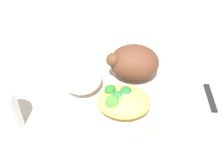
{
  "coord_description": "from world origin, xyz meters",
  "views": [
    {
      "loc": [
        -0.03,
        0.42,
        0.43
      ],
      "look_at": [
        0.0,
        0.0,
        0.03
      ],
      "focal_mm": 44.36,
      "sensor_mm": 36.0,
      "label": 1
    }
  ],
  "objects_px": {
    "plate": "(112,90)",
    "rice_pile": "(82,80)",
    "roasted_chicken": "(134,62)",
    "water_glass": "(2,112)",
    "mac_cheese_with_broccoli": "(122,101)",
    "knife": "(215,113)",
    "fork": "(202,112)"
  },
  "relations": [
    {
      "from": "plate",
      "to": "knife",
      "type": "relative_size",
      "value": 1.39
    },
    {
      "from": "plate",
      "to": "knife",
      "type": "bearing_deg",
      "value": 168.45
    },
    {
      "from": "plate",
      "to": "mac_cheese_with_broccoli",
      "type": "relative_size",
      "value": 2.54
    },
    {
      "from": "water_glass",
      "to": "plate",
      "type": "bearing_deg",
      "value": -151.85
    },
    {
      "from": "plate",
      "to": "mac_cheese_with_broccoli",
      "type": "bearing_deg",
      "value": 113.7
    },
    {
      "from": "roasted_chicken",
      "to": "water_glass",
      "type": "xyz_separation_m",
      "value": [
        0.24,
        0.15,
        -0.01
      ]
    },
    {
      "from": "roasted_chicken",
      "to": "water_glass",
      "type": "relative_size",
      "value": 1.31
    },
    {
      "from": "mac_cheese_with_broccoli",
      "to": "knife",
      "type": "distance_m",
      "value": 0.19
    },
    {
      "from": "knife",
      "to": "water_glass",
      "type": "distance_m",
      "value": 0.41
    },
    {
      "from": "roasted_chicken",
      "to": "mac_cheese_with_broccoli",
      "type": "xyz_separation_m",
      "value": [
        0.02,
        0.1,
        -0.02
      ]
    },
    {
      "from": "rice_pile",
      "to": "mac_cheese_with_broccoli",
      "type": "bearing_deg",
      "value": 148.26
    },
    {
      "from": "plate",
      "to": "rice_pile",
      "type": "bearing_deg",
      "value": 1.83
    },
    {
      "from": "roasted_chicken",
      "to": "fork",
      "type": "xyz_separation_m",
      "value": [
        -0.14,
        0.08,
        -0.05
      ]
    },
    {
      "from": "roasted_chicken",
      "to": "fork",
      "type": "relative_size",
      "value": 0.79
    },
    {
      "from": "plate",
      "to": "rice_pile",
      "type": "relative_size",
      "value": 3.04
    },
    {
      "from": "roasted_chicken",
      "to": "mac_cheese_with_broccoli",
      "type": "distance_m",
      "value": 0.1
    },
    {
      "from": "rice_pile",
      "to": "water_glass",
      "type": "distance_m",
      "value": 0.17
    },
    {
      "from": "roasted_chicken",
      "to": "knife",
      "type": "xyz_separation_m",
      "value": [
        -0.17,
        0.09,
        -0.05
      ]
    },
    {
      "from": "fork",
      "to": "water_glass",
      "type": "distance_m",
      "value": 0.39
    },
    {
      "from": "roasted_chicken",
      "to": "water_glass",
      "type": "height_order",
      "value": "roasted_chicken"
    },
    {
      "from": "plate",
      "to": "fork",
      "type": "bearing_deg",
      "value": 167.47
    },
    {
      "from": "rice_pile",
      "to": "knife",
      "type": "relative_size",
      "value": 0.46
    },
    {
      "from": "rice_pile",
      "to": "water_glass",
      "type": "bearing_deg",
      "value": 37.68
    },
    {
      "from": "plate",
      "to": "roasted_chicken",
      "type": "bearing_deg",
      "value": -135.09
    },
    {
      "from": "roasted_chicken",
      "to": "rice_pile",
      "type": "distance_m",
      "value": 0.12
    },
    {
      "from": "rice_pile",
      "to": "roasted_chicken",
      "type": "bearing_deg",
      "value": -156.92
    },
    {
      "from": "fork",
      "to": "knife",
      "type": "distance_m",
      "value": 0.03
    },
    {
      "from": "rice_pile",
      "to": "water_glass",
      "type": "relative_size",
      "value": 1.02
    },
    {
      "from": "plate",
      "to": "roasted_chicken",
      "type": "height_order",
      "value": "roasted_chicken"
    },
    {
      "from": "knife",
      "to": "plate",
      "type": "bearing_deg",
      "value": -11.55
    },
    {
      "from": "plate",
      "to": "mac_cheese_with_broccoli",
      "type": "distance_m",
      "value": 0.07
    },
    {
      "from": "roasted_chicken",
      "to": "water_glass",
      "type": "bearing_deg",
      "value": 31.75
    }
  ]
}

